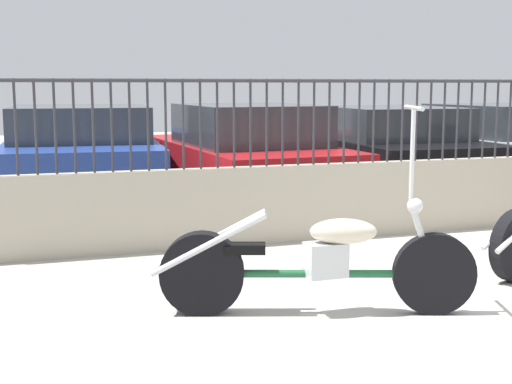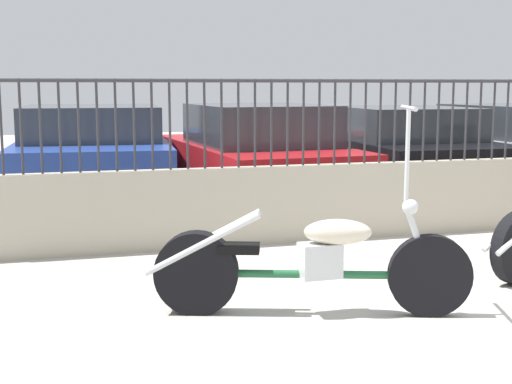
{
  "view_description": "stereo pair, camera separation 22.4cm",
  "coord_description": "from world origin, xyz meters",
  "px_view_note": "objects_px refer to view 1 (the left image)",
  "views": [
    {
      "loc": [
        -3.92,
        -3.82,
        1.59
      ],
      "look_at": [
        -2.09,
        1.76,
        0.7
      ],
      "focal_mm": 50.0,
      "sensor_mm": 36.0,
      "label": 1
    },
    {
      "loc": [
        -3.7,
        -3.89,
        1.59
      ],
      "look_at": [
        -2.09,
        1.76,
        0.7
      ],
      "focal_mm": 50.0,
      "sensor_mm": 36.0,
      "label": 2
    }
  ],
  "objects_px": {
    "car_black": "(384,149)",
    "motorcycle_green": "(302,263)",
    "car_silver": "(493,145)",
    "car_blue": "(81,154)",
    "car_red": "(245,153)"
  },
  "relations": [
    {
      "from": "car_black",
      "to": "motorcycle_green",
      "type": "bearing_deg",
      "value": 148.06
    },
    {
      "from": "car_black",
      "to": "car_silver",
      "type": "xyz_separation_m",
      "value": [
        2.0,
        0.15,
        0.0
      ]
    },
    {
      "from": "car_blue",
      "to": "car_silver",
      "type": "relative_size",
      "value": 1.01
    },
    {
      "from": "motorcycle_green",
      "to": "car_red",
      "type": "bearing_deg",
      "value": 95.79
    },
    {
      "from": "motorcycle_green",
      "to": "car_red",
      "type": "height_order",
      "value": "motorcycle_green"
    },
    {
      "from": "car_silver",
      "to": "car_red",
      "type": "bearing_deg",
      "value": 88.94
    },
    {
      "from": "car_red",
      "to": "car_silver",
      "type": "distance_m",
      "value": 4.2
    },
    {
      "from": "motorcycle_green",
      "to": "car_silver",
      "type": "distance_m",
      "value": 7.28
    },
    {
      "from": "motorcycle_green",
      "to": "car_silver",
      "type": "xyz_separation_m",
      "value": [
        5.26,
        5.03,
        0.29
      ]
    },
    {
      "from": "car_black",
      "to": "car_silver",
      "type": "relative_size",
      "value": 1.03
    },
    {
      "from": "car_blue",
      "to": "motorcycle_green",
      "type": "bearing_deg",
      "value": -163.95
    },
    {
      "from": "motorcycle_green",
      "to": "car_silver",
      "type": "bearing_deg",
      "value": 62.21
    },
    {
      "from": "motorcycle_green",
      "to": "car_silver",
      "type": "height_order",
      "value": "motorcycle_green"
    },
    {
      "from": "car_red",
      "to": "car_black",
      "type": "distance_m",
      "value": 2.19
    },
    {
      "from": "car_silver",
      "to": "car_blue",
      "type": "bearing_deg",
      "value": 83.56
    }
  ]
}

